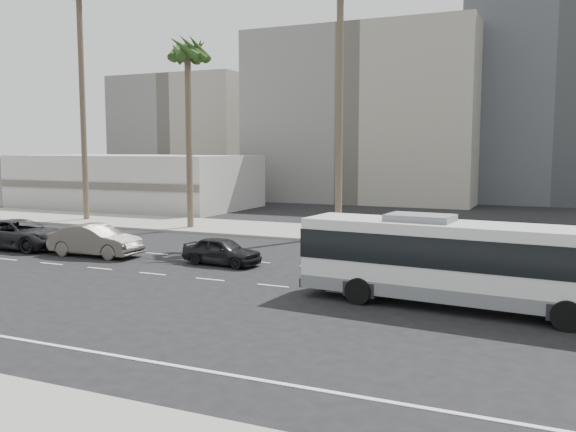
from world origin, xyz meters
The scene contains 12 objects.
ground centered at (0.00, 0.00, 0.00)m, with size 700.00×700.00×0.00m, color black.
sidewalk_north centered at (0.00, 15.50, 0.07)m, with size 120.00×7.00×0.15m, color gray.
commercial_low centered at (-30.00, 25.99, 2.50)m, with size 22.00×12.16×5.00m.
midrise_beige_west centered at (-12.00, 45.00, 9.00)m, with size 24.00×18.00×18.00m, color gray.
midrise_gray_center centered at (8.00, 52.00, 13.00)m, with size 20.00×20.00×26.00m, color #505358.
midrise_beige_far centered at (-38.00, 50.00, 7.50)m, with size 18.00×16.00×15.00m, color gray.
civic_tower centered at (-2.00, 250.00, 38.83)m, with size 42.00×42.00×129.00m.
city_bus centered at (4.49, -0.50, 1.71)m, with size 11.48×3.48×3.25m.
car_a centered at (-7.26, 3.22, 0.68)m, with size 3.97×1.60×1.35m, color black.
car_b centered at (-14.54, 2.66, 0.83)m, with size 5.04×1.76×1.66m, color #56514A.
car_c centered at (-20.04, 2.76, 0.83)m, with size 5.95×2.74×1.65m, color black.
palm_mid centered at (-16.01, 13.96, 11.93)m, with size 4.28×4.28×13.26m.
Camera 1 is at (7.60, -22.36, 5.58)m, focal length 38.40 mm.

